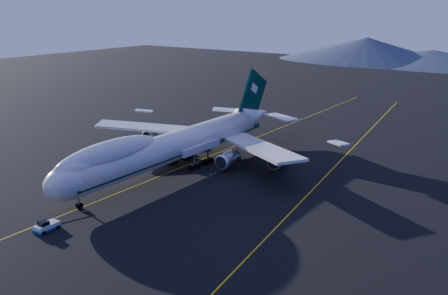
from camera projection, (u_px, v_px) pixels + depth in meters
The scene contains 5 objects.
ground at pixel (175, 170), 111.39m from camera, with size 500.00×500.00×0.00m, color black.
taxiway_line_main at pixel (175, 170), 111.39m from camera, with size 0.25×220.00×0.01m, color gold.
taxiway_line_side at pixel (318, 184), 102.56m from camera, with size 0.25×200.00×0.01m, color gold.
boeing_747 at pixel (174, 145), 109.80m from camera, with size 59.62×72.43×19.37m.
pushback_tug at pixel (47, 227), 81.71m from camera, with size 2.48×4.19×1.80m.
Camera 1 is at (70.02, -79.79, 35.85)m, focal length 40.00 mm.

